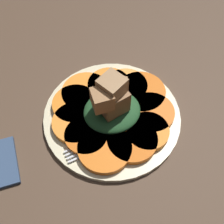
% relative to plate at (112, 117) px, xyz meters
% --- Properties ---
extents(table_slab, '(1.20, 1.20, 0.02)m').
position_rel_plate_xyz_m(table_slab, '(0.00, 0.00, -0.02)').
color(table_slab, '#4C3828').
rests_on(table_slab, ground).
extents(plate, '(0.25, 0.25, 0.01)m').
position_rel_plate_xyz_m(plate, '(0.00, 0.00, 0.00)').
color(plate, beige).
rests_on(plate, table_slab).
extents(carrot_slice_0, '(0.08, 0.08, 0.01)m').
position_rel_plate_xyz_m(carrot_slice_0, '(0.05, -0.05, 0.01)').
color(carrot_slice_0, orange).
rests_on(carrot_slice_0, plate).
extents(carrot_slice_1, '(0.08, 0.08, 0.01)m').
position_rel_plate_xyz_m(carrot_slice_1, '(0.07, -0.02, 0.01)').
color(carrot_slice_1, orange).
rests_on(carrot_slice_1, plate).
extents(carrot_slice_2, '(0.09, 0.09, 0.01)m').
position_rel_plate_xyz_m(carrot_slice_2, '(0.07, 0.03, 0.01)').
color(carrot_slice_2, '#D56013').
rests_on(carrot_slice_2, plate).
extents(carrot_slice_3, '(0.08, 0.08, 0.01)m').
position_rel_plate_xyz_m(carrot_slice_3, '(0.04, 0.05, 0.01)').
color(carrot_slice_3, '#F99539').
rests_on(carrot_slice_3, plate).
extents(carrot_slice_4, '(0.08, 0.08, 0.01)m').
position_rel_plate_xyz_m(carrot_slice_4, '(0.01, 0.06, 0.01)').
color(carrot_slice_4, orange).
rests_on(carrot_slice_4, plate).
extents(carrot_slice_5, '(0.09, 0.09, 0.01)m').
position_rel_plate_xyz_m(carrot_slice_5, '(-0.03, 0.06, 0.01)').
color(carrot_slice_5, orange).
rests_on(carrot_slice_5, plate).
extents(carrot_slice_6, '(0.08, 0.08, 0.01)m').
position_rel_plate_xyz_m(carrot_slice_6, '(-0.06, 0.04, 0.01)').
color(carrot_slice_6, orange).
rests_on(carrot_slice_6, plate).
extents(carrot_slice_7, '(0.08, 0.08, 0.01)m').
position_rel_plate_xyz_m(carrot_slice_7, '(-0.07, 0.00, 0.01)').
color(carrot_slice_7, orange).
rests_on(carrot_slice_7, plate).
extents(carrot_slice_8, '(0.08, 0.08, 0.01)m').
position_rel_plate_xyz_m(carrot_slice_8, '(-0.06, -0.03, 0.01)').
color(carrot_slice_8, orange).
rests_on(carrot_slice_8, plate).
extents(carrot_slice_9, '(0.09, 0.09, 0.01)m').
position_rel_plate_xyz_m(carrot_slice_9, '(-0.03, -0.06, 0.01)').
color(carrot_slice_9, orange).
rests_on(carrot_slice_9, plate).
extents(carrot_slice_10, '(0.09, 0.09, 0.01)m').
position_rel_plate_xyz_m(carrot_slice_10, '(0.02, -0.06, 0.01)').
color(carrot_slice_10, '#D45E12').
rests_on(carrot_slice_10, plate).
extents(center_pile, '(0.10, 0.09, 0.10)m').
position_rel_plate_xyz_m(center_pile, '(-0.00, 0.00, 0.04)').
color(center_pile, '#1E4723').
rests_on(center_pile, plate).
extents(fork, '(0.19, 0.04, 0.00)m').
position_rel_plate_xyz_m(fork, '(-0.01, -0.05, 0.01)').
color(fork, silver).
rests_on(fork, plate).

